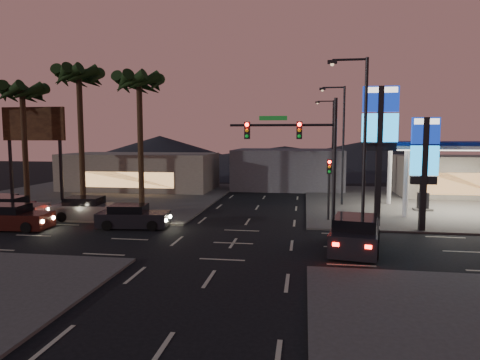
% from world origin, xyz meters
% --- Properties ---
extents(ground, '(140.00, 140.00, 0.00)m').
position_xyz_m(ground, '(0.00, 0.00, 0.00)').
color(ground, black).
rests_on(ground, ground).
extents(corner_lot_ne, '(24.00, 24.00, 0.12)m').
position_xyz_m(corner_lot_ne, '(16.00, 16.00, 0.06)').
color(corner_lot_ne, '#47443F').
rests_on(corner_lot_ne, ground).
extents(corner_lot_nw, '(24.00, 24.00, 0.12)m').
position_xyz_m(corner_lot_nw, '(-16.00, 16.00, 0.06)').
color(corner_lot_nw, '#47443F').
rests_on(corner_lot_nw, ground).
extents(gas_station, '(12.20, 8.20, 5.47)m').
position_xyz_m(gas_station, '(16.00, 12.00, 5.08)').
color(gas_station, silver).
rests_on(gas_station, ground).
extents(convenience_store, '(10.00, 6.00, 4.00)m').
position_xyz_m(convenience_store, '(18.00, 21.00, 2.00)').
color(convenience_store, '#726B5B').
rests_on(convenience_store, ground).
extents(pylon_sign_tall, '(2.20, 0.35, 9.00)m').
position_xyz_m(pylon_sign_tall, '(8.50, 5.50, 6.39)').
color(pylon_sign_tall, black).
rests_on(pylon_sign_tall, ground).
extents(pylon_sign_short, '(1.60, 0.35, 7.00)m').
position_xyz_m(pylon_sign_short, '(11.00, 4.50, 4.66)').
color(pylon_sign_short, black).
rests_on(pylon_sign_short, ground).
extents(traffic_signal_mast, '(6.10, 0.39, 8.00)m').
position_xyz_m(traffic_signal_mast, '(3.76, 1.99, 5.23)').
color(traffic_signal_mast, black).
rests_on(traffic_signal_mast, ground).
extents(pedestal_signal, '(0.32, 0.39, 4.30)m').
position_xyz_m(pedestal_signal, '(5.50, 6.98, 2.92)').
color(pedestal_signal, black).
rests_on(pedestal_signal, ground).
extents(streetlight_near, '(2.14, 0.25, 10.00)m').
position_xyz_m(streetlight_near, '(6.79, 1.00, 5.72)').
color(streetlight_near, black).
rests_on(streetlight_near, ground).
extents(streetlight_mid, '(2.14, 0.25, 10.00)m').
position_xyz_m(streetlight_mid, '(6.79, 14.00, 5.72)').
color(streetlight_mid, black).
rests_on(streetlight_mid, ground).
extents(streetlight_far, '(2.14, 0.25, 10.00)m').
position_xyz_m(streetlight_far, '(6.79, 28.00, 5.72)').
color(streetlight_far, black).
rests_on(streetlight_far, ground).
extents(palm_a, '(4.41, 4.41, 10.86)m').
position_xyz_m(palm_a, '(-9.00, 9.50, 9.43)').
color(palm_a, black).
rests_on(palm_a, ground).
extents(palm_b, '(4.41, 4.41, 11.46)m').
position_xyz_m(palm_b, '(-14.00, 9.50, 9.97)').
color(palm_b, black).
rests_on(palm_b, ground).
extents(palm_c, '(4.41, 4.41, 10.26)m').
position_xyz_m(palm_c, '(-19.00, 9.50, 8.88)').
color(palm_c, black).
rests_on(palm_c, ground).
extents(billboard, '(6.00, 0.30, 8.50)m').
position_xyz_m(billboard, '(-20.50, 13.00, 6.33)').
color(billboard, black).
rests_on(billboard, ground).
extents(building_far_west, '(16.00, 8.00, 4.00)m').
position_xyz_m(building_far_west, '(-14.00, 22.00, 2.00)').
color(building_far_west, '#726B5B').
rests_on(building_far_west, ground).
extents(building_far_mid, '(12.00, 9.00, 4.40)m').
position_xyz_m(building_far_mid, '(2.00, 26.00, 2.20)').
color(building_far_mid, '#4C4C51').
rests_on(building_far_mid, ground).
extents(hill_left, '(40.00, 40.00, 6.00)m').
position_xyz_m(hill_left, '(-25.00, 60.00, 3.00)').
color(hill_left, black).
rests_on(hill_left, ground).
extents(hill_right, '(50.00, 50.00, 5.00)m').
position_xyz_m(hill_right, '(15.00, 60.00, 2.50)').
color(hill_right, black).
rests_on(hill_right, ground).
extents(hill_center, '(60.00, 60.00, 4.00)m').
position_xyz_m(hill_center, '(0.00, 60.00, 2.00)').
color(hill_center, black).
rests_on(hill_center, ground).
extents(car_lane_a_front, '(4.73, 2.32, 1.50)m').
position_xyz_m(car_lane_a_front, '(-7.07, 3.01, 0.70)').
color(car_lane_a_front, black).
rests_on(car_lane_a_front, ground).
extents(car_lane_a_mid, '(4.94, 2.29, 1.58)m').
position_xyz_m(car_lane_a_mid, '(-14.47, 1.41, 0.73)').
color(car_lane_a_mid, '#34110E').
rests_on(car_lane_a_mid, ground).
extents(car_lane_b_front, '(5.06, 2.42, 1.61)m').
position_xyz_m(car_lane_b_front, '(-11.26, 5.13, 0.75)').
color(car_lane_b_front, '#515153').
rests_on(car_lane_b_front, ground).
extents(car_lane_b_mid, '(5.13, 2.39, 1.64)m').
position_xyz_m(car_lane_b_mid, '(-16.68, 4.17, 0.76)').
color(car_lane_b_mid, black).
rests_on(car_lane_b_mid, ground).
extents(car_lane_b_rear, '(4.90, 2.41, 1.55)m').
position_xyz_m(car_lane_b_rear, '(-18.46, 5.58, 0.72)').
color(car_lane_b_rear, black).
rests_on(car_lane_b_rear, ground).
extents(suv_station, '(3.15, 5.66, 1.79)m').
position_xyz_m(suv_station, '(6.48, -0.38, 0.83)').
color(suv_station, black).
rests_on(suv_station, ground).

